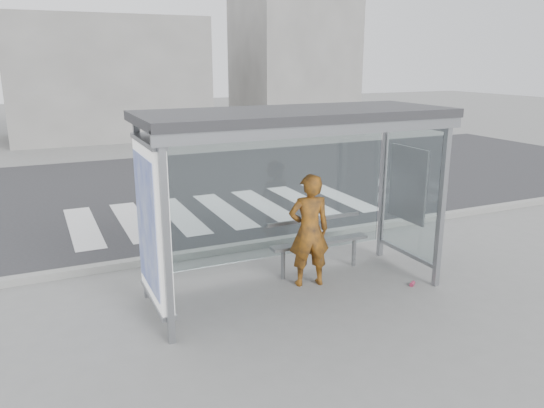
{
  "coord_description": "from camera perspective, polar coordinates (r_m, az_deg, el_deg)",
  "views": [
    {
      "loc": [
        -3.28,
        -6.35,
        3.25
      ],
      "look_at": [
        -0.27,
        0.2,
        1.3
      ],
      "focal_mm": 35.0,
      "sensor_mm": 36.0,
      "label": 1
    }
  ],
  "objects": [
    {
      "name": "bench",
      "position": [
        8.37,
        5.08,
        -4.01
      ],
      "size": [
        1.65,
        0.31,
        0.85
      ],
      "color": "slate",
      "rests_on": "ground"
    },
    {
      "name": "curb",
      "position": [
        9.47,
        -2.91,
        -4.52
      ],
      "size": [
        30.0,
        0.18,
        0.12
      ],
      "primitive_type": "cube",
      "color": "gray",
      "rests_on": "ground"
    },
    {
      "name": "building_right",
      "position": [
        27.27,
        2.21,
        15.7
      ],
      "size": [
        5.0,
        5.0,
        7.0
      ],
      "primitive_type": "cube",
      "color": "slate",
      "rests_on": "ground"
    },
    {
      "name": "bus_shelter",
      "position": [
        7.15,
        -0.25,
        4.97
      ],
      "size": [
        4.25,
        1.65,
        2.62
      ],
      "color": "gray",
      "rests_on": "ground"
    },
    {
      "name": "road",
      "position": [
        14.12,
        -10.55,
        1.64
      ],
      "size": [
        30.0,
        10.0,
        0.01
      ],
      "primitive_type": "cube",
      "color": "#29292C",
      "rests_on": "ground"
    },
    {
      "name": "crosswalk",
      "position": [
        11.94,
        -5.23,
        -0.67
      ],
      "size": [
        6.55,
        3.0,
        0.0
      ],
      "color": "silver",
      "rests_on": "ground"
    },
    {
      "name": "building_center",
      "position": [
        24.58,
        -17.4,
        12.77
      ],
      "size": [
        8.0,
        5.0,
        5.0
      ],
      "primitive_type": "cube",
      "color": "slate",
      "rests_on": "ground"
    },
    {
      "name": "ground",
      "position": [
        7.85,
        2.46,
        -9.3
      ],
      "size": [
        80.0,
        80.0,
        0.0
      ],
      "primitive_type": "plane",
      "color": "slate",
      "rests_on": "ground"
    },
    {
      "name": "soda_can",
      "position": [
        8.26,
        14.86,
        -8.29
      ],
      "size": [
        0.13,
        0.12,
        0.06
      ],
      "primitive_type": "cylinder",
      "rotation": [
        0.0,
        1.57,
        0.62
      ],
      "color": "#E6436E",
      "rests_on": "ground"
    },
    {
      "name": "person",
      "position": [
        7.78,
        4.01,
        -2.86
      ],
      "size": [
        0.69,
        0.52,
        1.69
      ],
      "primitive_type": "imported",
      "rotation": [
        0.0,
        0.0,
        2.94
      ],
      "color": "#CC6613",
      "rests_on": "ground"
    }
  ]
}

